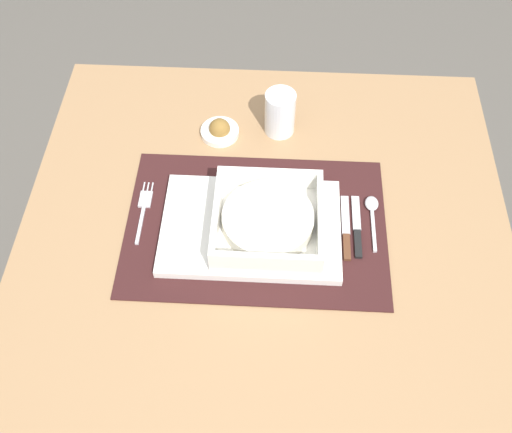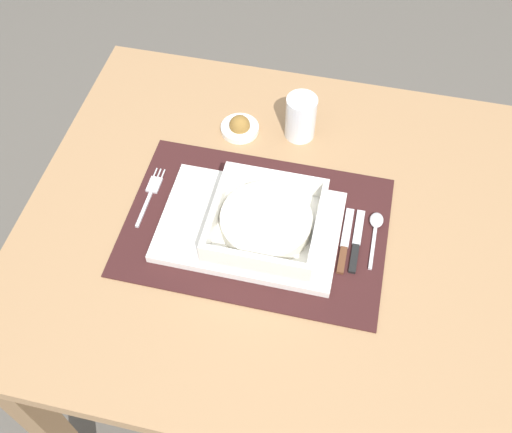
# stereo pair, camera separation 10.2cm
# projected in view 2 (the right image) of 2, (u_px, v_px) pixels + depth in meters

# --- Properties ---
(ground_plane) EXTENTS (6.00, 6.00, 0.00)m
(ground_plane) POSITION_uv_depth(u_px,v_px,m) (263.00, 369.00, 1.64)
(ground_plane) COLOR #59544C
(dining_table) EXTENTS (0.86, 0.78, 0.72)m
(dining_table) POSITION_uv_depth(u_px,v_px,m) (266.00, 252.00, 1.14)
(dining_table) COLOR #A37A51
(dining_table) RESTS_ON ground
(placemat) EXTENTS (0.46, 0.31, 0.00)m
(placemat) POSITION_uv_depth(u_px,v_px,m) (256.00, 226.00, 1.04)
(placemat) COLOR #381919
(placemat) RESTS_ON dining_table
(serving_plate) EXTENTS (0.31, 0.21, 0.02)m
(serving_plate) POSITION_uv_depth(u_px,v_px,m) (250.00, 226.00, 1.03)
(serving_plate) COLOR white
(serving_plate) RESTS_ON placemat
(porridge_bowl) EXTENTS (0.18, 0.18, 0.05)m
(porridge_bowl) POSITION_uv_depth(u_px,v_px,m) (266.00, 223.00, 1.00)
(porridge_bowl) COLOR white
(porridge_bowl) RESTS_ON serving_plate
(fork) EXTENTS (0.02, 0.13, 0.00)m
(fork) POSITION_uv_depth(u_px,v_px,m) (151.00, 192.00, 1.08)
(fork) COLOR silver
(fork) RESTS_ON placemat
(spoon) EXTENTS (0.02, 0.12, 0.01)m
(spoon) POSITION_uv_depth(u_px,v_px,m) (376.00, 226.00, 1.03)
(spoon) COLOR silver
(spoon) RESTS_ON placemat
(butter_knife) EXTENTS (0.01, 0.13, 0.01)m
(butter_knife) POSITION_uv_depth(u_px,v_px,m) (356.00, 245.00, 1.01)
(butter_knife) COLOR black
(butter_knife) RESTS_ON placemat
(bread_knife) EXTENTS (0.01, 0.13, 0.01)m
(bread_knife) POSITION_uv_depth(u_px,v_px,m) (345.00, 244.00, 1.01)
(bread_knife) COLOR #59331E
(bread_knife) RESTS_ON placemat
(drinking_glass) EXTENTS (0.06, 0.06, 0.09)m
(drinking_glass) POSITION_uv_depth(u_px,v_px,m) (301.00, 119.00, 1.14)
(drinking_glass) COLOR white
(drinking_glass) RESTS_ON dining_table
(condiment_saucer) EXTENTS (0.08, 0.08, 0.04)m
(condiment_saucer) POSITION_uv_depth(u_px,v_px,m) (240.00, 127.00, 1.17)
(condiment_saucer) COLOR white
(condiment_saucer) RESTS_ON dining_table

